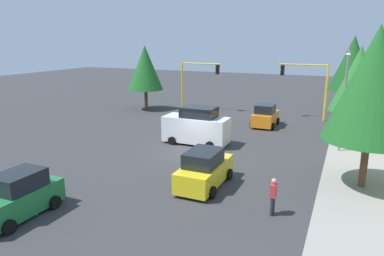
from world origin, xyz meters
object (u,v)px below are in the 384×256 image
tree_roadside_far (352,63)px  delivery_van_white (196,127)px  pedestrian_crossing (273,196)px  tree_roadside_near (374,84)px  tree_roadside_mid (358,79)px  car_yellow (204,170)px  street_lamp_curbside (345,90)px  car_green (18,197)px  tree_opposite_side (145,68)px  traffic_signal_far_right (198,76)px  traffic_signal_far_left (306,80)px  car_orange (265,116)px

tree_roadside_far → delivery_van_white: bearing=-32.1°
tree_roadside_far → pedestrian_crossing: tree_roadside_far is taller
tree_roadside_far → tree_roadside_near: bearing=2.9°
tree_roadside_mid → car_yellow: size_ratio=1.70×
tree_roadside_near → pedestrian_crossing: (4.68, -3.63, -4.50)m
street_lamp_curbside → pedestrian_crossing: 11.10m
tree_roadside_near → tree_roadside_mid: tree_roadside_near is taller
tree_roadside_mid → car_yellow: (12.96, -7.06, -3.77)m
tree_roadside_far → car_yellow: size_ratio=1.91×
tree_roadside_near → car_yellow: 9.29m
street_lamp_curbside → tree_roadside_near: bearing=13.0°
pedestrian_crossing → car_yellow: bearing=-113.6°
car_green → car_yellow: bearing=136.0°
tree_roadside_mid → delivery_van_white: bearing=-60.4°
tree_roadside_mid → delivery_van_white: size_ratio=1.48×
tree_opposite_side → pedestrian_crossing: size_ratio=4.11×
traffic_signal_far_right → car_yellow: 20.99m
traffic_signal_far_right → tree_roadside_mid: bearing=69.0°
traffic_signal_far_left → pedestrian_crossing: size_ratio=3.16×
tree_roadside_far → tree_roadside_mid: tree_roadside_far is taller
tree_opposite_side → car_yellow: size_ratio=1.67×
car_orange → traffic_signal_far_right: bearing=-117.5°
traffic_signal_far_right → car_green: traffic_signal_far_right is taller
traffic_signal_far_right → tree_roadside_mid: 16.76m
tree_roadside_mid → tree_opposite_side: (-4.00, -21.00, -0.09)m
street_lamp_curbside → car_green: street_lamp_curbside is taller
street_lamp_curbside → tree_roadside_near: 5.86m
tree_roadside_far → car_yellow: tree_roadside_far is taller
tree_roadside_near → car_orange: tree_roadside_near is taller
traffic_signal_far_right → car_orange: 9.97m
traffic_signal_far_left → delivery_van_white: (12.00, -6.20, -2.54)m
delivery_van_white → pedestrian_crossing: size_ratio=2.82×
car_orange → street_lamp_curbside: bearing=46.7°
street_lamp_curbside → tree_roadside_mid: size_ratio=0.98×
traffic_signal_far_right → tree_roadside_mid: size_ratio=0.73×
car_green → tree_roadside_near: bearing=124.2°
traffic_signal_far_right → car_green: (25.31, 2.44, -2.82)m
tree_roadside_mid → car_green: size_ratio=1.84×
tree_roadside_near → tree_roadside_mid: bearing=-177.1°
delivery_van_white → car_yellow: bearing=26.6°
car_yellow → car_orange: size_ratio=1.16×
street_lamp_curbside → car_yellow: 11.16m
tree_roadside_far → car_orange: size_ratio=2.21×
delivery_van_white → car_yellow: 7.80m
street_lamp_curbside → car_green: bearing=-39.7°
tree_roadside_mid → pedestrian_crossing: 15.47m
tree_roadside_mid → pedestrian_crossing: size_ratio=4.19×
car_yellow → pedestrian_crossing: (1.72, 3.93, 0.01)m
tree_roadside_far → tree_opposite_side: (6.00, -20.50, -0.66)m
tree_roadside_far → tree_roadside_mid: (10.00, 0.50, -0.57)m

